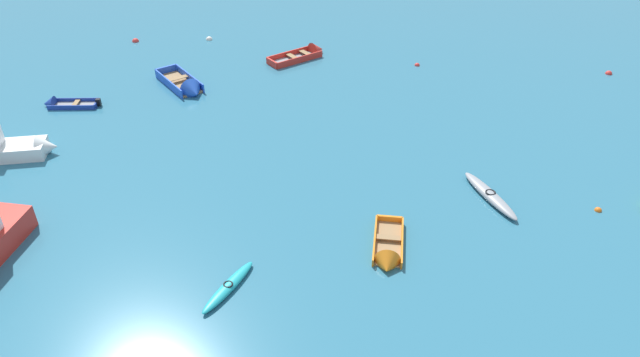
% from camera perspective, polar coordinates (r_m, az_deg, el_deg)
% --- Properties ---
extents(rowboat_red_cluster_inner, '(3.62, 3.77, 1.16)m').
position_cam_1_polar(rowboat_red_cluster_inner, '(39.20, -1.19, 12.16)').
color(rowboat_red_cluster_inner, gray).
rests_on(rowboat_red_cluster_inner, ground_plane).
extents(rowboat_deep_blue_outer_left, '(3.21, 1.50, 0.88)m').
position_cam_1_polar(rowboat_deep_blue_outer_left, '(35.70, -24.14, 6.67)').
color(rowboat_deep_blue_outer_left, gray).
rests_on(rowboat_deep_blue_outer_left, ground_plane).
extents(rowboat_orange_midfield_right, '(1.28, 3.23, 1.02)m').
position_cam_1_polar(rowboat_orange_midfield_right, '(22.24, 6.63, -7.55)').
color(rowboat_orange_midfield_right, '#99754C').
rests_on(rowboat_orange_midfield_right, ground_plane).
extents(motor_launch_white_far_back, '(5.21, 2.93, 1.90)m').
position_cam_1_polar(motor_launch_white_far_back, '(31.61, -28.70, 2.69)').
color(motor_launch_white_far_back, white).
rests_on(motor_launch_white_far_back, ground_plane).
extents(kayak_grey_far_right, '(2.49, 3.52, 0.36)m').
position_cam_1_polar(kayak_grey_far_right, '(26.16, 16.32, -1.58)').
color(kayak_grey_far_right, gray).
rests_on(kayak_grey_far_right, ground_plane).
extents(rowboat_blue_far_left, '(4.05, 3.92, 1.31)m').
position_cam_1_polar(rowboat_blue_far_left, '(35.18, -12.91, 8.69)').
color(rowboat_blue_far_left, '#99754C').
rests_on(rowboat_blue_far_left, ground_plane).
extents(kayak_turquoise_near_camera, '(1.35, 2.94, 0.28)m').
position_cam_1_polar(kayak_turquoise_near_camera, '(21.18, -8.97, -10.43)').
color(kayak_turquoise_near_camera, teal).
rests_on(kayak_turquoise_near_camera, ground_plane).
extents(mooring_buoy_midfield, '(0.30, 0.30, 0.30)m').
position_cam_1_polar(mooring_buoy_midfield, '(27.17, 25.59, -2.85)').
color(mooring_buoy_midfield, orange).
rests_on(mooring_buoy_midfield, ground_plane).
extents(mooring_buoy_outer_edge, '(0.41, 0.41, 0.41)m').
position_cam_1_polar(mooring_buoy_outer_edge, '(40.79, 26.43, 9.17)').
color(mooring_buoy_outer_edge, red).
rests_on(mooring_buoy_outer_edge, ground_plane).
extents(mooring_buoy_far_field, '(0.34, 0.34, 0.34)m').
position_cam_1_polar(mooring_buoy_far_field, '(38.35, 9.50, 10.87)').
color(mooring_buoy_far_field, red).
rests_on(mooring_buoy_far_field, ground_plane).
extents(mooring_buoy_near_foreground, '(0.46, 0.46, 0.46)m').
position_cam_1_polar(mooring_buoy_near_foreground, '(42.77, -10.81, 13.22)').
color(mooring_buoy_near_foreground, silver).
rests_on(mooring_buoy_near_foreground, ground_plane).
extents(mooring_buoy_between_boats_right, '(0.47, 0.47, 0.47)m').
position_cam_1_polar(mooring_buoy_between_boats_right, '(43.67, -17.62, 12.67)').
color(mooring_buoy_between_boats_right, red).
rests_on(mooring_buoy_between_boats_right, ground_plane).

